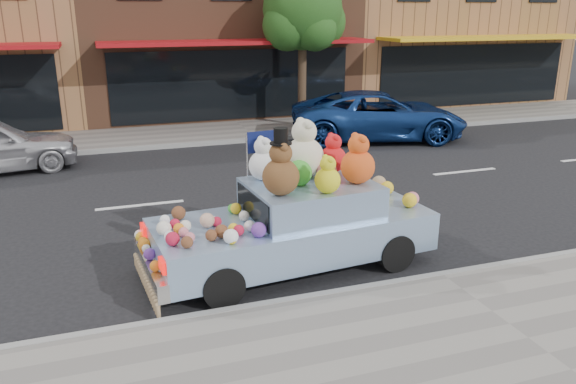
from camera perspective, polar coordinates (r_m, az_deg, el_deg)
name	(u,v)px	position (r m, az deg, el deg)	size (l,w,h in m)	color
ground	(318,187)	(12.97, 3.05, 0.51)	(120.00, 120.00, 0.00)	black
near_sidewalk	(509,328)	(7.81, 21.53, -12.72)	(60.00, 3.00, 0.12)	gray
far_sidewalk	(246,130)	(18.95, -4.31, 6.26)	(60.00, 3.00, 0.12)	gray
near_kerb	(441,277)	(8.84, 15.31, -8.31)	(60.00, 0.12, 0.13)	gray
far_kerb	(258,140)	(17.54, -3.05, 5.35)	(60.00, 0.12, 0.13)	gray
storefront_mid	(209,17)	(23.90, -8.03, 17.20)	(10.00, 9.80, 7.30)	brown
storefront_right	(425,16)	(27.65, 13.72, 16.96)	(10.00, 9.80, 7.30)	#95623E
street_tree	(303,17)	(19.22, 1.52, 17.37)	(3.00, 2.70, 5.22)	#38281C
car_blue	(379,116)	(17.95, 9.19, 7.67)	(2.50, 5.42, 1.51)	navy
art_car	(296,217)	(8.73, 0.80, -2.54)	(4.62, 2.12, 2.33)	black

